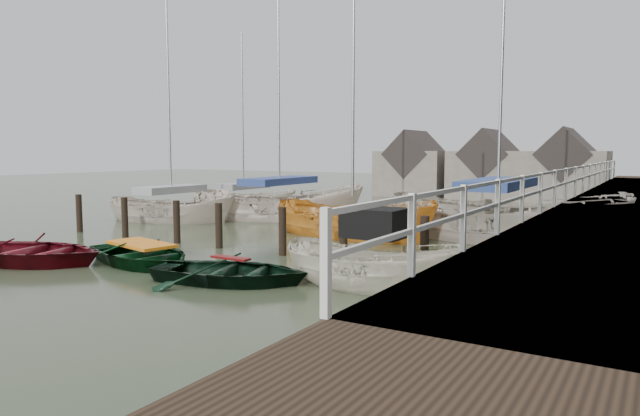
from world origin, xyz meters
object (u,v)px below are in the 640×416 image
Objects in this scene: sailboat_c at (352,236)px; sailboat_d at (497,238)px; rowboat_red at (29,263)px; sailboat_e at (244,210)px; rowboat_dkgreen at (231,282)px; sailboat_b at (280,218)px; sailboat_a at (172,219)px; motorboat at (371,283)px; rowboat_green at (142,265)px.

sailboat_d reaches higher than sailboat_c.
sailboat_c reaches higher than rowboat_red.
rowboat_red is 0.45× the size of sailboat_e.
sailboat_b is at bearing 13.68° from rowboat_dkgreen.
sailboat_a is 13.44m from sailboat_d.
sailboat_c is at bearing 32.77° from motorboat.
sailboat_e is (-6.27, 12.02, 0.07)m from rowboat_green.
sailboat_c is at bearing -137.38° from sailboat_e.
sailboat_d is 13.50m from sailboat_e.
rowboat_dkgreen is at bearing 169.85° from sailboat_d.
rowboat_green is 11.52m from sailboat_d.
rowboat_red is at bearing 129.88° from rowboat_green.
motorboat is at bearing -141.63° from sailboat_c.
sailboat_c is (-1.00, 7.79, 0.01)m from rowboat_dkgreen.
sailboat_a is (-3.61, 8.68, 0.07)m from rowboat_red.
sailboat_a is 1.11× the size of sailboat_e.
rowboat_green is at bearing -155.39° from sailboat_a.
sailboat_c is at bearing -45.03° from rowboat_red.
sailboat_e is at bearing 21.38° from rowboat_dkgreen.
sailboat_d reaches higher than rowboat_red.
rowboat_red reaches higher than rowboat_green.
sailboat_a is 0.89× the size of sailboat_b.
sailboat_e reaches higher than rowboat_green.
rowboat_green is at bearing 67.62° from rowboat_dkgreen.
rowboat_red is 10.24m from sailboat_c.
motorboat is at bearing -91.03° from rowboat_red.
sailboat_c is (5.08, 8.89, 0.01)m from rowboat_red.
sailboat_a reaches higher than sailboat_c.
sailboat_d reaches higher than sailboat_a.
sailboat_a is 4.78m from sailboat_e.
rowboat_dkgreen is 0.29× the size of sailboat_d.
rowboat_dkgreen is (3.33, -0.35, 0.00)m from rowboat_green.
rowboat_red is 1.14× the size of rowboat_green.
motorboat is 0.36× the size of sailboat_b.
rowboat_green reaches higher than rowboat_dkgreen.
rowboat_red is 13.92m from sailboat_e.
sailboat_b is (-2.81, 10.25, 0.06)m from rowboat_green.
rowboat_green is at bearing 171.45° from sailboat_b.
sailboat_b reaches higher than sailboat_e.
rowboat_red is 11.69m from sailboat_b.
sailboat_a is at bearing 159.58° from sailboat_e.
sailboat_e reaches higher than rowboat_dkgreen.
sailboat_d is at bearing -57.57° from rowboat_red.
sailboat_b is at bearing 68.71° from sailboat_c.
motorboat is 13.09m from sailboat_b.
sailboat_b is at bearing 94.38° from sailboat_d.
rowboat_dkgreen is at bearing -173.77° from sailboat_b.
motorboat is 16.82m from sailboat_e.
rowboat_dkgreen is 10.20m from sailboat_d.
motorboat is at bearing -70.22° from rowboat_green.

